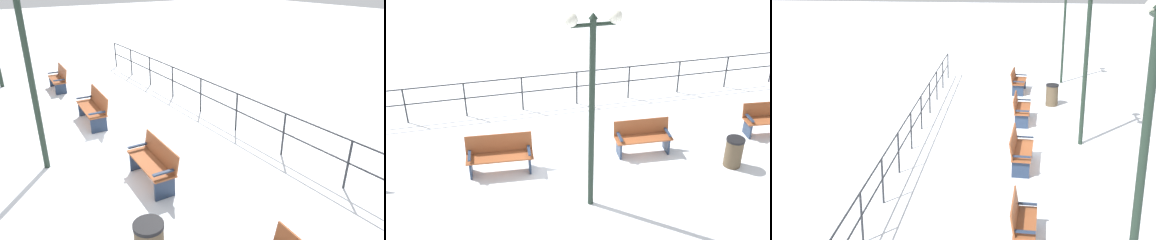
{
  "view_description": "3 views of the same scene",
  "coord_description": "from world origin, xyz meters",
  "views": [
    {
      "loc": [
        2.84,
        7.74,
        4.22
      ],
      "look_at": [
        -1.89,
        0.7,
        0.59
      ],
      "focal_mm": 32.76,
      "sensor_mm": 36.0,
      "label": 1
    },
    {
      "loc": [
        10.46,
        -2.47,
        7.37
      ],
      "look_at": [
        -1.35,
        0.44,
        0.5
      ],
      "focal_mm": 46.16,
      "sensor_mm": 36.0,
      "label": 2
    },
    {
      "loc": [
        -0.35,
        -15.34,
        5.74
      ],
      "look_at": [
        -1.83,
        0.24,
        0.56
      ],
      "focal_mm": 50.15,
      "sensor_mm": 36.0,
      "label": 3
    }
  ],
  "objects": [
    {
      "name": "waterfront_railing",
      "position": [
        -3.27,
        0.0,
        0.75
      ],
      "size": [
        0.05,
        15.73,
        1.13
      ],
      "color": "#26282D",
      "rests_on": "ground"
    },
    {
      "name": "bench_third",
      "position": [
        -0.09,
        1.91,
        0.48
      ],
      "size": [
        0.64,
        1.55,
        0.9
      ],
      "rotation": [
        0.0,
        0.0,
        -0.06
      ],
      "color": "brown",
      "rests_on": "ground"
    },
    {
      "name": "ground_plane",
      "position": [
        0.0,
        0.0,
        0.0
      ],
      "size": [
        80.0,
        80.0,
        0.0
      ],
      "primitive_type": "plane",
      "color": "white",
      "rests_on": "ground"
    },
    {
      "name": "lamppost_middle",
      "position": [
        1.7,
        -0.01,
        3.15
      ],
      "size": [
        0.28,
        1.17,
        4.6
      ],
      "color": "#1E2D23",
      "rests_on": "ground"
    },
    {
      "name": "bench_second",
      "position": [
        -0.13,
        -1.9,
        0.5
      ],
      "size": [
        0.69,
        1.72,
        0.96
      ],
      "rotation": [
        0.0,
        0.0,
        -0.08
      ],
      "color": "brown",
      "rests_on": "ground"
    },
    {
      "name": "bench_fourth",
      "position": [
        -0.19,
        5.74,
        0.47
      ],
      "size": [
        0.68,
        1.43,
        0.9
      ],
      "rotation": [
        0.0,
        0.0,
        -0.1
      ],
      "color": "brown",
      "rests_on": "ground"
    },
    {
      "name": "trash_bin",
      "position": [
        1.08,
        3.97,
        0.41
      ],
      "size": [
        0.47,
        0.47,
        0.81
      ],
      "color": "brown",
      "rests_on": "ground"
    }
  ]
}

